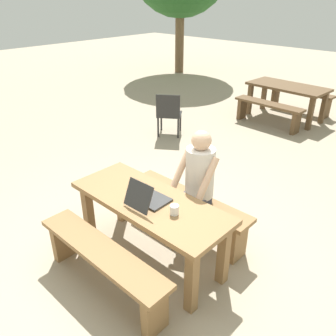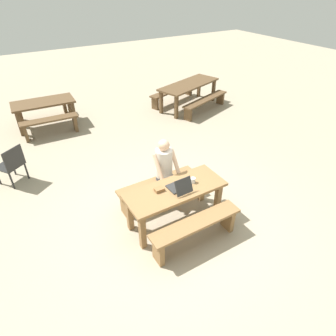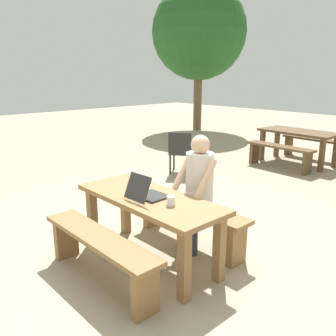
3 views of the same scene
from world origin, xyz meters
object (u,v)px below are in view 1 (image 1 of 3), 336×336
Objects in this scene: plastic_chair at (169,113)px; picnic_table_rear at (287,91)px; small_pouch at (138,185)px; coffee_mug at (174,210)px; person_seated at (197,180)px; picnic_table_front at (150,210)px; laptop at (147,198)px.

picnic_table_rear is at bearing -150.16° from plastic_chair.
coffee_mug is at bearing -9.35° from small_pouch.
person_seated reaches higher than picnic_table_rear.
small_pouch is 1.64× the size of coffee_mug.
picnic_table_front is 11.26× the size of small_pouch.
person_seated is at bearing -100.40° from laptop.
person_seated reaches higher than coffee_mug.
plastic_chair is (-2.32, 2.06, -0.32)m from person_seated.
laptop is 0.30m from coffee_mug.
person_seated is (0.39, 0.48, 0.02)m from small_pouch.
plastic_chair is (-1.93, 2.54, -0.30)m from small_pouch.
plastic_chair is at bearing 129.83° from picnic_table_front.
picnic_table_rear is (-0.80, 4.97, -0.14)m from small_pouch.
picnic_table_front is 2.02× the size of plastic_chair.
picnic_table_front is at bearing -75.32° from picnic_table_rear.
person_seated reaches higher than plastic_chair.
small_pouch is at bearing 161.57° from picnic_table_front.
picnic_table_front is 4.44× the size of laptop.
laptop is 0.46× the size of plastic_chair.
person_seated is (0.10, 0.63, -0.02)m from laptop.
person_seated is at bearing 50.72° from small_pouch.
laptop is 0.23× the size of picnic_table_rear.
picnic_table_front is 1.30× the size of person_seated.
coffee_mug is (0.30, 0.05, -0.02)m from laptop.
small_pouch is (-0.25, 0.08, 0.15)m from picnic_table_front.
picnic_table_rear is at bearing 99.11° from small_pouch.
coffee_mug is 0.11× the size of plastic_chair.
coffee_mug is at bearing -71.77° from picnic_table_rear.
coffee_mug is 5.26m from picnic_table_rear.
small_pouch is at bearing -28.64° from laptop.
small_pouch is 5.04m from picnic_table_rear.
laptop is 0.33m from small_pouch.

